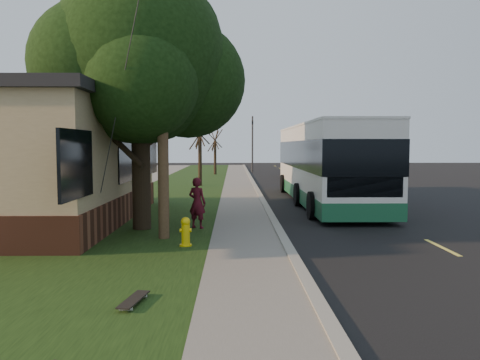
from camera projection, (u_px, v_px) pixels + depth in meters
The scene contains 16 objects.
ground at pixel (287, 248), 12.00m from camera, with size 120.00×120.00×0.00m, color black.
road at pixel (347, 201), 22.03m from camera, with size 8.00×80.00×0.01m, color black.
curb at pixel (263, 200), 21.96m from camera, with size 0.25×80.00×0.12m, color gray.
sidewalk at pixel (241, 201), 21.95m from camera, with size 2.00×80.00×0.08m, color slate.
grass_verge at pixel (167, 201), 21.90m from camera, with size 5.00×80.00×0.07m, color black.
fire_hydrant at pixel (186, 232), 11.93m from camera, with size 0.32×0.32×0.74m.
utility_pole at pixel (162, 71), 12.60m from camera, with size 2.86×3.21×9.07m.
leafy_tree at pixel (141, 62), 14.20m from camera, with size 6.30×6.00×7.80m.
bare_tree_near at pixel (200, 153), 29.74m from camera, with size 1.38×1.21×4.31m.
bare_tree_far at pixel (215, 153), 41.72m from camera, with size 1.38×1.21×4.03m.
traffic_signal at pixel (252, 140), 45.68m from camera, with size 0.18×0.22×5.50m.
transit_bus at pixel (325, 162), 21.30m from camera, with size 3.04×13.15×3.55m.
skateboarder at pixel (197, 203), 14.46m from camera, with size 0.58×0.38×1.58m, color #4A0E1A.
skateboard_main at pixel (134, 300), 7.56m from camera, with size 0.38×0.93×0.08m.
dumpster at pixel (41, 191), 19.75m from camera, with size 1.75×1.52×1.34m.
distant_car at pixel (298, 168), 38.07m from camera, with size 2.00×4.97×1.69m, color black.
Camera 1 is at (-1.38, -11.82, 2.63)m, focal length 35.00 mm.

